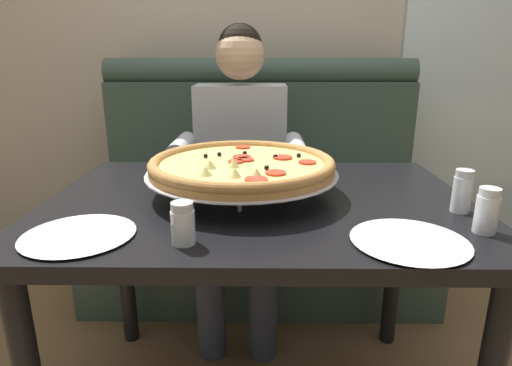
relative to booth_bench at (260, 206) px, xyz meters
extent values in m
cube|color=#BCB29E|center=(0.00, 0.57, 1.00)|extent=(6.00, 0.12, 2.80)
cube|color=white|center=(1.37, 0.50, 1.00)|extent=(1.10, 0.02, 2.80)
cube|color=#384C42|center=(0.00, -0.13, -0.17)|extent=(1.64, 0.60, 0.46)
cube|color=#384C42|center=(0.00, 0.26, 0.29)|extent=(1.64, 0.18, 0.65)
cylinder|color=#384C42|center=(0.00, 0.26, 0.66)|extent=(1.64, 0.14, 0.14)
cube|color=black|center=(0.00, -0.89, 0.33)|extent=(1.21, 0.85, 0.04)
cylinder|color=black|center=(-0.54, -0.54, -0.05)|extent=(0.06, 0.06, 0.71)
cylinder|color=black|center=(0.54, -0.54, -0.05)|extent=(0.06, 0.06, 0.71)
cube|color=#2D3342|center=(-0.08, -0.38, 0.14)|extent=(0.34, 0.40, 0.15)
cylinder|color=#2D3342|center=(-0.18, -0.63, -0.17)|extent=(0.11, 0.11, 0.46)
cylinder|color=#2D3342|center=(0.02, -0.63, -0.17)|extent=(0.11, 0.11, 0.46)
cube|color=#B2B7C1|center=(-0.08, -0.16, 0.34)|extent=(0.40, 0.22, 0.56)
cylinder|color=#B2B7C1|center=(-0.31, -0.38, 0.39)|extent=(0.08, 0.28, 0.08)
cylinder|color=#B2B7C1|center=(0.15, -0.38, 0.39)|extent=(0.08, 0.28, 0.08)
sphere|color=#DBB28E|center=(-0.08, -0.18, 0.75)|extent=(0.21, 0.21, 0.21)
sphere|color=black|center=(-0.08, -0.17, 0.78)|extent=(0.19, 0.19, 0.19)
cylinder|color=silver|center=(-0.05, -1.00, 0.38)|extent=(0.01, 0.01, 0.06)
cylinder|color=silver|center=(-0.18, -0.78, 0.38)|extent=(0.01, 0.01, 0.06)
cylinder|color=silver|center=(0.08, -0.78, 0.38)|extent=(0.01, 0.01, 0.06)
torus|color=silver|center=(-0.05, -0.85, 0.41)|extent=(0.31, 0.31, 0.01)
cylinder|color=silver|center=(-0.05, -0.85, 0.41)|extent=(0.56, 0.56, 0.00)
cylinder|color=#B77F42|center=(-0.05, -0.85, 0.42)|extent=(0.54, 0.54, 0.02)
torus|color=#B77F42|center=(-0.05, -0.85, 0.44)|extent=(0.54, 0.54, 0.03)
cylinder|color=#EFCC6B|center=(-0.05, -0.85, 0.44)|extent=(0.48, 0.48, 0.01)
cylinder|color=red|center=(-0.04, -0.83, 0.45)|extent=(0.05, 0.05, 0.01)
cylinder|color=red|center=(-0.01, -1.04, 0.45)|extent=(0.06, 0.06, 0.01)
cylinder|color=red|center=(-0.07, -0.85, 0.45)|extent=(0.05, 0.05, 0.01)
cylinder|color=red|center=(0.05, -0.97, 0.45)|extent=(0.05, 0.05, 0.01)
cylinder|color=red|center=(-0.06, -0.65, 0.45)|extent=(0.05, 0.05, 0.01)
cylinder|color=red|center=(0.14, -0.86, 0.45)|extent=(0.05, 0.05, 0.01)
cylinder|color=red|center=(-0.05, -0.79, 0.45)|extent=(0.06, 0.06, 0.01)
cylinder|color=red|center=(0.07, -0.80, 0.45)|extent=(0.06, 0.06, 0.01)
sphere|color=black|center=(0.05, -0.80, 0.45)|extent=(0.01, 0.01, 0.01)
sphere|color=black|center=(-0.16, -0.79, 0.45)|extent=(0.01, 0.01, 0.01)
sphere|color=black|center=(-0.04, -0.75, 0.45)|extent=(0.01, 0.01, 0.01)
sphere|color=black|center=(-0.12, -0.77, 0.45)|extent=(0.01, 0.01, 0.01)
sphere|color=black|center=(0.12, -0.78, 0.45)|extent=(0.01, 0.01, 0.01)
sphere|color=black|center=(0.02, -0.93, 0.45)|extent=(0.01, 0.01, 0.01)
cone|color=#CCC675|center=(-0.14, -0.99, 0.46)|extent=(0.04, 0.04, 0.02)
cone|color=#CCC675|center=(-0.07, -0.91, 0.46)|extent=(0.04, 0.04, 0.02)
cone|color=#CCC675|center=(-0.14, -0.92, 0.46)|extent=(0.04, 0.04, 0.02)
cone|color=#CCC675|center=(-0.06, -1.01, 0.46)|extent=(0.04, 0.04, 0.02)
cone|color=#CCC675|center=(-0.01, -1.01, 0.46)|extent=(0.04, 0.04, 0.02)
cylinder|color=white|center=(-0.16, -1.20, 0.39)|extent=(0.05, 0.05, 0.08)
cylinder|color=silver|center=(-0.16, -1.20, 0.37)|extent=(0.04, 0.04, 0.04)
cylinder|color=silver|center=(-0.16, -1.20, 0.43)|extent=(0.05, 0.05, 0.02)
cylinder|color=white|center=(0.53, -1.00, 0.40)|extent=(0.05, 0.05, 0.09)
cylinder|color=#4C6633|center=(0.53, -1.00, 0.38)|extent=(0.04, 0.04, 0.06)
cylinder|color=silver|center=(0.53, -1.00, 0.45)|extent=(0.05, 0.05, 0.02)
cylinder|color=white|center=(0.53, -1.13, 0.39)|extent=(0.05, 0.05, 0.09)
cylinder|color=#A82D19|center=(0.53, -1.13, 0.37)|extent=(0.04, 0.04, 0.05)
cylinder|color=silver|center=(0.53, -1.13, 0.45)|extent=(0.05, 0.05, 0.02)
cylinder|color=white|center=(-0.41, -1.17, 0.35)|extent=(0.18, 0.18, 0.01)
cone|color=white|center=(-0.41, -1.17, 0.36)|extent=(0.25, 0.25, 0.01)
cylinder|color=white|center=(0.33, -1.19, 0.35)|extent=(0.18, 0.18, 0.01)
cone|color=white|center=(0.33, -1.19, 0.36)|extent=(0.26, 0.26, 0.01)
cylinder|color=black|center=(1.27, 1.38, -0.18)|extent=(0.02, 0.02, 0.44)
cylinder|color=black|center=(1.05, 1.25, -0.18)|extent=(0.02, 0.02, 0.44)
cylinder|color=black|center=(1.40, 1.15, -0.18)|extent=(0.02, 0.02, 0.44)
cylinder|color=black|center=(1.17, 1.02, -0.18)|extent=(0.02, 0.02, 0.44)
cylinder|color=black|center=(1.22, 1.20, 0.05)|extent=(0.40, 0.40, 0.02)
cube|color=black|center=(1.30, 1.06, 0.25)|extent=(0.29, 0.17, 0.42)
camera|label=1|loc=(0.01, -2.05, 0.74)|focal=29.61mm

